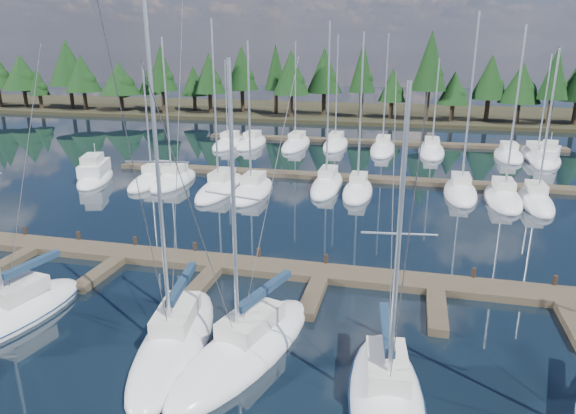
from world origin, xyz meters
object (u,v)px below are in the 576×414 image
(front_sailboat_3, at_px, (246,348))
(motor_yacht_left, at_px, (95,175))
(front_sailboat_2, at_px, (175,341))
(front_sailboat_4, at_px, (386,397))
(front_sailboat_1, at_px, (15,313))
(main_dock, at_px, (321,278))
(motor_yacht_right, at_px, (548,159))

(front_sailboat_3, xyz_separation_m, motor_yacht_left, (-22.96, 24.34, 0.18))
(front_sailboat_2, distance_m, front_sailboat_4, 9.03)
(front_sailboat_1, distance_m, front_sailboat_3, 11.41)
(main_dock, bearing_deg, front_sailboat_1, -151.24)
(front_sailboat_1, relative_size, motor_yacht_right, 1.54)
(front_sailboat_4, distance_m, motor_yacht_left, 38.90)
(front_sailboat_2, bearing_deg, motor_yacht_left, 129.01)
(front_sailboat_4, xyz_separation_m, motor_yacht_left, (-28.80, 26.15, 0.18))
(front_sailboat_4, bearing_deg, front_sailboat_1, 173.15)
(front_sailboat_1, height_order, front_sailboat_2, front_sailboat_2)
(main_dock, height_order, front_sailboat_3, front_sailboat_3)
(front_sailboat_4, bearing_deg, motor_yacht_right, 71.33)
(front_sailboat_3, distance_m, motor_yacht_right, 47.04)
(motor_yacht_right, bearing_deg, front_sailboat_3, -116.13)
(front_sailboat_2, bearing_deg, front_sailboat_3, 4.24)
(main_dock, bearing_deg, front_sailboat_3, -103.63)
(front_sailboat_1, bearing_deg, main_dock, 28.76)
(front_sailboat_1, height_order, front_sailboat_3, front_sailboat_1)
(main_dock, relative_size, front_sailboat_4, 3.64)
(front_sailboat_1, bearing_deg, motor_yacht_right, 52.57)
(front_sailboat_3, relative_size, motor_yacht_right, 1.48)
(front_sailboat_1, relative_size, front_sailboat_3, 1.04)
(front_sailboat_1, relative_size, motor_yacht_left, 1.51)
(main_dock, xyz_separation_m, front_sailboat_3, (-1.82, -7.52, 0.07))
(front_sailboat_4, distance_m, motor_yacht_right, 46.48)
(front_sailboat_1, distance_m, front_sailboat_2, 8.36)
(front_sailboat_2, height_order, motor_yacht_left, front_sailboat_2)
(main_dock, distance_m, front_sailboat_3, 7.74)
(motor_yacht_left, bearing_deg, motor_yacht_right, 22.27)
(front_sailboat_1, bearing_deg, motor_yacht_left, 115.64)
(front_sailboat_3, height_order, motor_yacht_right, front_sailboat_3)
(front_sailboat_3, height_order, front_sailboat_4, front_sailboat_3)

